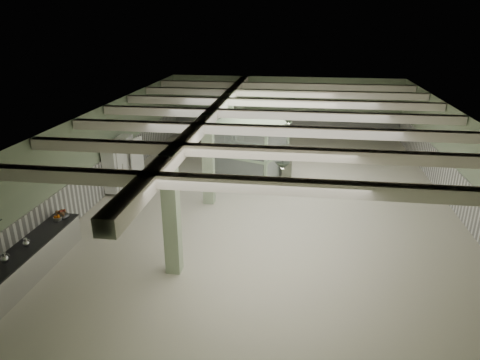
# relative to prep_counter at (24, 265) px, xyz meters

# --- Properties ---
(floor) EXTENTS (20.00, 20.00, 0.00)m
(floor) POSITION_rel_prep_counter_xyz_m (6.54, 7.00, -0.46)
(floor) COLOR beige
(floor) RESTS_ON ground
(ceiling) EXTENTS (14.00, 20.00, 0.02)m
(ceiling) POSITION_rel_prep_counter_xyz_m (6.54, 7.00, 3.14)
(ceiling) COLOR white
(ceiling) RESTS_ON wall_back
(wall_back) EXTENTS (14.00, 0.02, 3.60)m
(wall_back) POSITION_rel_prep_counter_xyz_m (6.54, 17.00, 1.34)
(wall_back) COLOR #99A987
(wall_back) RESTS_ON floor
(wall_front) EXTENTS (14.00, 0.02, 3.60)m
(wall_front) POSITION_rel_prep_counter_xyz_m (6.54, -3.00, 1.34)
(wall_front) COLOR #99A987
(wall_front) RESTS_ON floor
(wall_left) EXTENTS (0.02, 20.00, 3.60)m
(wall_left) POSITION_rel_prep_counter_xyz_m (-0.46, 7.00, 1.34)
(wall_left) COLOR #99A987
(wall_left) RESTS_ON floor
(wall_right) EXTENTS (0.02, 20.00, 3.60)m
(wall_right) POSITION_rel_prep_counter_xyz_m (13.54, 7.00, 1.34)
(wall_right) COLOR #99A987
(wall_right) RESTS_ON floor
(wainscot_left) EXTENTS (0.05, 19.90, 1.50)m
(wainscot_left) POSITION_rel_prep_counter_xyz_m (-0.43, 7.00, 0.29)
(wainscot_left) COLOR white
(wainscot_left) RESTS_ON floor
(wainscot_right) EXTENTS (0.05, 19.90, 1.50)m
(wainscot_right) POSITION_rel_prep_counter_xyz_m (13.52, 7.00, 0.29)
(wainscot_right) COLOR white
(wainscot_right) RESTS_ON floor
(wainscot_back) EXTENTS (13.90, 0.05, 1.50)m
(wainscot_back) POSITION_rel_prep_counter_xyz_m (6.54, 16.98, 0.29)
(wainscot_back) COLOR white
(wainscot_back) RESTS_ON floor
(girder) EXTENTS (0.45, 19.90, 0.40)m
(girder) POSITION_rel_prep_counter_xyz_m (4.04, 7.00, 2.92)
(girder) COLOR white
(girder) RESTS_ON ceiling
(beam_a) EXTENTS (13.90, 0.35, 0.32)m
(beam_a) POSITION_rel_prep_counter_xyz_m (6.54, -0.50, 2.96)
(beam_a) COLOR white
(beam_a) RESTS_ON ceiling
(beam_b) EXTENTS (13.90, 0.35, 0.32)m
(beam_b) POSITION_rel_prep_counter_xyz_m (6.54, 2.00, 2.96)
(beam_b) COLOR white
(beam_b) RESTS_ON ceiling
(beam_c) EXTENTS (13.90, 0.35, 0.32)m
(beam_c) POSITION_rel_prep_counter_xyz_m (6.54, 4.50, 2.96)
(beam_c) COLOR white
(beam_c) RESTS_ON ceiling
(beam_d) EXTENTS (13.90, 0.35, 0.32)m
(beam_d) POSITION_rel_prep_counter_xyz_m (6.54, 7.00, 2.96)
(beam_d) COLOR white
(beam_d) RESTS_ON ceiling
(beam_e) EXTENTS (13.90, 0.35, 0.32)m
(beam_e) POSITION_rel_prep_counter_xyz_m (6.54, 9.50, 2.96)
(beam_e) COLOR white
(beam_e) RESTS_ON ceiling
(beam_f) EXTENTS (13.90, 0.35, 0.32)m
(beam_f) POSITION_rel_prep_counter_xyz_m (6.54, 12.00, 2.96)
(beam_f) COLOR white
(beam_f) RESTS_ON ceiling
(beam_g) EXTENTS (13.90, 0.35, 0.32)m
(beam_g) POSITION_rel_prep_counter_xyz_m (6.54, 14.50, 2.96)
(beam_g) COLOR white
(beam_g) RESTS_ON ceiling
(column_a) EXTENTS (0.42, 0.42, 3.60)m
(column_a) POSITION_rel_prep_counter_xyz_m (4.04, 1.00, 1.34)
(column_a) COLOR #A6BC98
(column_a) RESTS_ON floor
(column_b) EXTENTS (0.42, 0.42, 3.60)m
(column_b) POSITION_rel_prep_counter_xyz_m (4.04, 6.00, 1.34)
(column_b) COLOR #A6BC98
(column_b) RESTS_ON floor
(column_c) EXTENTS (0.42, 0.42, 3.60)m
(column_c) POSITION_rel_prep_counter_xyz_m (4.04, 11.00, 1.34)
(column_c) COLOR #A6BC98
(column_c) RESTS_ON floor
(column_d) EXTENTS (0.42, 0.42, 3.60)m
(column_d) POSITION_rel_prep_counter_xyz_m (4.04, 15.00, 1.34)
(column_d) COLOR #A6BC98
(column_d) RESTS_ON floor
(pendant_front) EXTENTS (0.44, 0.44, 0.22)m
(pendant_front) POSITION_rel_prep_counter_xyz_m (7.04, 2.00, 2.59)
(pendant_front) COLOR #2B392B
(pendant_front) RESTS_ON ceiling
(pendant_mid) EXTENTS (0.44, 0.44, 0.22)m
(pendant_mid) POSITION_rel_prep_counter_xyz_m (7.04, 7.50, 2.59)
(pendant_mid) COLOR #2B392B
(pendant_mid) RESTS_ON ceiling
(pendant_back) EXTENTS (0.44, 0.44, 0.22)m
(pendant_back) POSITION_rel_prep_counter_xyz_m (7.04, 12.50, 2.59)
(pendant_back) COLOR #2B392B
(pendant_back) RESTS_ON ceiling
(prep_counter) EXTENTS (0.86, 4.90, 0.91)m
(prep_counter) POSITION_rel_prep_counter_xyz_m (0.00, 0.00, 0.00)
(prep_counter) COLOR silver
(prep_counter) RESTS_ON floor
(pitcher_near) EXTENTS (0.19, 0.22, 0.27)m
(pitcher_near) POSITION_rel_prep_counter_xyz_m (0.02, 0.22, 0.58)
(pitcher_near) COLOR silver
(pitcher_near) RESTS_ON prep_counter
(pitcher_far) EXTENTS (0.24, 0.27, 0.31)m
(pitcher_far) POSITION_rel_prep_counter_xyz_m (-0.03, -0.64, 0.60)
(pitcher_far) COLOR silver
(pitcher_far) RESTS_ON prep_counter
(veg_colander) EXTENTS (0.49, 0.49, 0.22)m
(veg_colander) POSITION_rel_prep_counter_xyz_m (-0.01, 2.17, 0.55)
(veg_colander) COLOR #3E3F43
(veg_colander) RESTS_ON prep_counter
(orange_bowl) EXTENTS (0.29, 0.29, 0.10)m
(orange_bowl) POSITION_rel_prep_counter_xyz_m (-0.03, 1.95, 0.49)
(orange_bowl) COLOR #B2B2B7
(orange_bowl) RESTS_ON prep_counter
(walkin_cooler) EXTENTS (0.85, 2.19, 2.00)m
(walkin_cooler) POSITION_rel_prep_counter_xyz_m (-0.08, 7.11, 0.54)
(walkin_cooler) COLOR white
(walkin_cooler) RESTS_ON floor
(guard_booth) EXTENTS (3.83, 3.55, 2.49)m
(guard_booth) POSITION_rel_prep_counter_xyz_m (5.22, 9.51, 1.24)
(guard_booth) COLOR #9DBA95
(guard_booth) RESTS_ON floor
(filing_cabinet) EXTENTS (0.66, 0.79, 1.47)m
(filing_cabinet) POSITION_rel_prep_counter_xyz_m (6.90, 9.43, 0.27)
(filing_cabinet) COLOR #5E6252
(filing_cabinet) RESTS_ON floor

